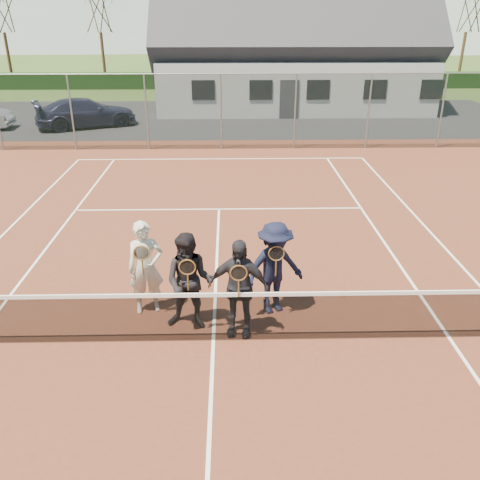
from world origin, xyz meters
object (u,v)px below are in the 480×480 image
(tennis_net, at_px, (213,315))
(player_c, at_px, (238,288))
(car_c, at_px, (86,113))
(player_a, at_px, (146,268))
(player_d, at_px, (274,268))
(clubhouse, at_px, (292,35))
(player_b, at_px, (189,282))

(tennis_net, height_order, player_c, player_c)
(car_c, xyz_separation_m, player_c, (7.14, -17.89, 0.23))
(car_c, bearing_deg, player_a, 173.45)
(player_c, bearing_deg, player_d, 46.55)
(car_c, distance_m, tennis_net, 19.33)
(car_c, xyz_separation_m, clubhouse, (10.70, 5.87, 3.29))
(tennis_net, bearing_deg, player_c, 28.75)
(car_c, relative_size, player_c, 2.66)
(car_c, xyz_separation_m, player_b, (6.29, -17.66, 0.23))
(clubhouse, bearing_deg, tennis_net, -99.46)
(car_c, xyz_separation_m, player_a, (5.45, -17.10, 0.23))
(car_c, distance_m, player_c, 19.26)
(car_c, height_order, player_d, player_d)
(player_a, distance_m, player_c, 1.87)
(tennis_net, height_order, clubhouse, clubhouse)
(clubhouse, xyz_separation_m, player_b, (-4.41, -23.53, -3.07))
(player_b, bearing_deg, player_d, 17.75)
(player_c, bearing_deg, clubhouse, 81.47)
(player_a, xyz_separation_m, player_c, (1.69, -0.79, -0.00))
(tennis_net, height_order, player_b, player_b)
(car_c, height_order, clubhouse, clubhouse)
(tennis_net, height_order, player_a, player_a)
(clubhouse, distance_m, player_d, 23.42)
(player_a, relative_size, player_b, 1.00)
(player_a, bearing_deg, tennis_net, -39.34)
(car_c, relative_size, player_b, 2.66)
(player_b, distance_m, player_c, 0.88)
(car_c, relative_size, clubhouse, 0.31)
(clubhouse, xyz_separation_m, player_a, (-5.25, -22.97, -3.07))
(player_c, relative_size, player_d, 1.00)
(tennis_net, distance_m, player_d, 1.52)
(player_b, bearing_deg, player_a, 146.41)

